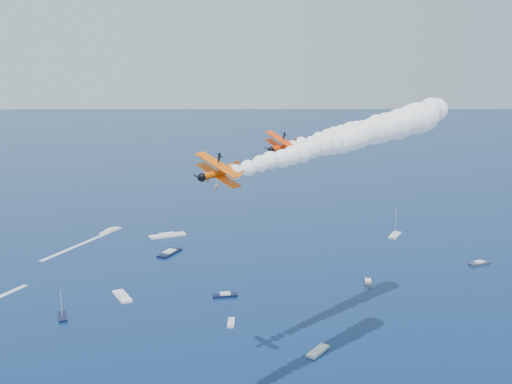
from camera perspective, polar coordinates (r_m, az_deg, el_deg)
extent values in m
cube|color=silver|center=(269.48, -13.63, -3.60)|extent=(9.96, 11.58, 0.70)
cube|color=silver|center=(157.31, 5.90, -14.80)|extent=(7.50, 6.86, 0.70)
cube|color=silver|center=(262.13, 13.06, -4.01)|extent=(9.36, 10.04, 0.70)
cube|color=silver|center=(172.12, -2.38, -12.29)|extent=(3.35, 6.11, 0.70)
cube|color=white|center=(194.54, -12.60, -9.65)|extent=(6.00, 11.33, 0.70)
cube|color=black|center=(234.20, -8.21, -5.74)|extent=(10.73, 12.05, 0.70)
cube|color=silver|center=(257.67, -8.42, -4.11)|extent=(15.92, 7.51, 0.70)
cube|color=black|center=(190.92, -2.95, -9.79)|extent=(7.86, 2.99, 0.70)
cube|color=#2B3039|center=(205.10, 10.59, -8.42)|extent=(5.10, 7.79, 0.70)
cube|color=black|center=(184.25, -17.92, -11.21)|extent=(2.98, 7.25, 0.70)
cube|color=#323643|center=(234.45, 20.43, -6.37)|extent=(8.57, 3.99, 0.70)
cube|color=white|center=(250.69, -16.92, -5.04)|extent=(24.31, 31.67, 0.04)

